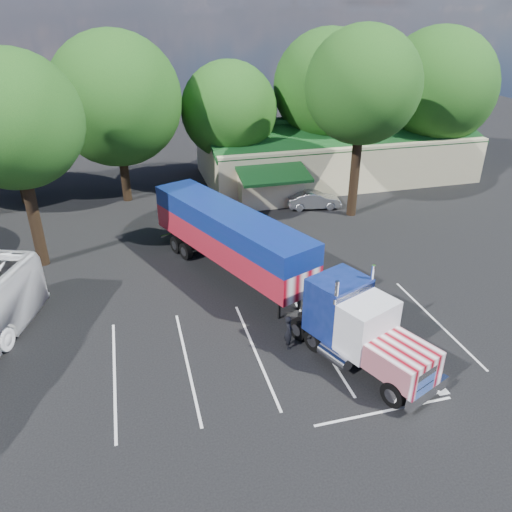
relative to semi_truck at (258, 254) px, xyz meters
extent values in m
plane|color=black|center=(-1.50, 0.87, -2.42)|extent=(120.00, 120.00, 0.00)
cube|color=beige|center=(12.50, 18.87, -0.42)|extent=(24.00, 11.00, 4.00)
cube|color=#12411A|center=(12.50, 16.47, 2.08)|extent=(24.20, 6.25, 2.10)
cube|color=#12411A|center=(12.50, 21.27, 2.08)|extent=(24.20, 6.25, 2.10)
cube|color=beige|center=(4.50, 13.17, -1.02)|extent=(5.00, 2.50, 2.80)
cube|color=#12411A|center=(4.50, 11.87, 0.48)|extent=(5.40, 3.19, 0.80)
cylinder|color=black|center=(-14.50, 18.67, -0.42)|extent=(0.70, 0.70, 4.00)
sphere|color=#164714|center=(-14.50, 18.67, 4.73)|extent=(8.40, 8.40, 8.40)
cylinder|color=black|center=(-6.50, 17.07, -0.27)|extent=(0.70, 0.70, 4.30)
sphere|color=#164714|center=(-6.50, 17.07, 5.63)|extent=(10.00, 10.00, 10.00)
cylinder|color=black|center=(2.50, 18.37, -0.62)|extent=(0.70, 0.70, 3.60)
sphere|color=#164714|center=(2.50, 18.37, 4.18)|extent=(8.00, 8.00, 8.00)
cylinder|color=black|center=(11.50, 18.87, -0.17)|extent=(0.70, 0.70, 4.50)
sphere|color=#164714|center=(11.50, 18.87, 5.68)|extent=(9.60, 9.60, 9.60)
cylinder|color=black|center=(21.50, 17.67, -0.47)|extent=(0.70, 0.70, 3.90)
sphere|color=#164714|center=(21.50, 17.67, 5.38)|extent=(10.40, 10.40, 10.40)
cylinder|color=black|center=(-12.00, 6.87, 0.58)|extent=(0.70, 0.70, 6.00)
sphere|color=#164714|center=(-12.00, 6.87, 6.43)|extent=(7.60, 7.60, 7.60)
cylinder|color=black|center=(10.00, 9.37, 0.83)|extent=(0.70, 0.70, 6.50)
sphere|color=#164714|center=(10.00, 9.37, 7.08)|extent=(8.00, 8.00, 8.00)
cube|color=black|center=(2.83, -6.80, -1.67)|extent=(3.59, 6.81, 0.25)
cube|color=white|center=(4.26, -10.24, -1.77)|extent=(2.39, 1.19, 0.55)
cube|color=white|center=(4.19, -10.06, -1.18)|extent=(1.15, 0.57, 0.90)
cube|color=white|center=(3.75, -9.00, -0.98)|extent=(3.03, 3.08, 1.14)
cube|color=silver|center=(2.98, -7.17, -0.38)|extent=(2.91, 2.43, 2.29)
cube|color=black|center=(3.23, -7.76, 0.12)|extent=(2.14, 0.95, 1.00)
cube|color=white|center=(2.66, -6.38, 0.91)|extent=(2.43, 1.09, 0.25)
cube|color=#0B1C51|center=(2.29, -5.51, -0.18)|extent=(3.06, 2.79, 2.69)
cylinder|color=white|center=(1.58, -6.78, 0.17)|extent=(0.23, 0.23, 3.38)
cylinder|color=white|center=(3.69, -5.90, 0.17)|extent=(0.23, 0.23, 3.38)
cylinder|color=white|center=(1.55, -7.22, -1.67)|extent=(1.22, 1.72, 0.66)
cylinder|color=white|center=(4.03, -6.19, -1.67)|extent=(1.22, 1.72, 0.66)
cube|color=white|center=(-1.03, 2.48, -0.28)|extent=(7.28, 12.75, 1.49)
cube|color=navy|center=(-1.03, 2.48, 1.06)|extent=(7.28, 12.75, 1.19)
cube|color=black|center=(-2.64, 6.34, -1.57)|extent=(2.44, 3.67, 0.35)
cube|color=black|center=(0.39, -2.75, -1.72)|extent=(0.16, 0.16, 1.39)
cube|color=black|center=(1.68, -2.21, -1.72)|extent=(0.16, 0.16, 1.39)
cube|color=white|center=(-3.52, 8.45, -1.97)|extent=(2.25, 1.03, 0.12)
cylinder|color=black|center=(2.97, -9.86, -1.87)|extent=(0.74, 1.14, 1.09)
cylinder|color=black|center=(4.90, -9.06, -1.87)|extent=(0.74, 1.14, 1.09)
cylinder|color=black|center=(1.21, -5.64, -1.87)|extent=(0.74, 1.14, 1.09)
cylinder|color=black|center=(3.14, -4.84, -1.87)|extent=(0.74, 1.14, 1.09)
cylinder|color=black|center=(0.79, -4.63, -1.87)|extent=(0.74, 1.14, 1.09)
cylinder|color=black|center=(2.72, -3.82, -1.87)|extent=(0.74, 1.14, 1.09)
cylinder|color=black|center=(-3.30, 5.20, -1.87)|extent=(0.74, 1.14, 1.09)
cylinder|color=black|center=(-1.37, 6.01, -1.87)|extent=(0.74, 1.14, 1.09)
cylinder|color=black|center=(-3.75, 6.31, -1.87)|extent=(0.74, 1.14, 1.09)
cylinder|color=black|center=(-1.83, 7.11, -1.87)|extent=(0.74, 1.14, 1.09)
imported|color=black|center=(0.10, -5.13, -1.57)|extent=(0.45, 0.65, 1.69)
imported|color=black|center=(0.39, 3.94, -1.97)|extent=(0.82, 1.79, 0.91)
imported|color=#A3A6AA|center=(7.69, 11.37, -1.73)|extent=(4.33, 2.07, 1.37)
camera|label=1|loc=(-6.33, -23.21, 12.17)|focal=35.00mm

